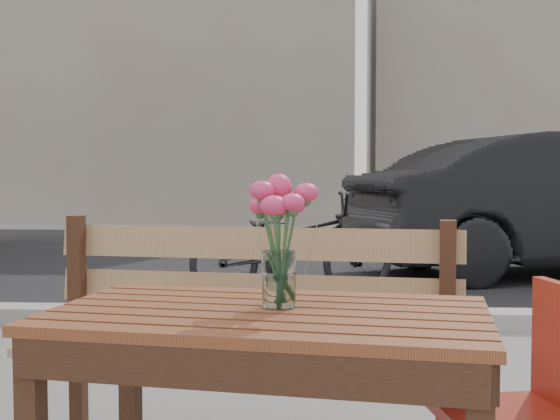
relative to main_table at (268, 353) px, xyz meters
name	(u,v)px	position (x,y,z in m)	size (l,w,h in m)	color
street	(289,277)	(-0.18, 5.04, -0.55)	(30.00, 8.12, 0.12)	black
backdrop_buildings	(315,62)	(-0.01, 14.37, 3.02)	(15.50, 4.00, 8.00)	gray
main_table	(268,353)	(0.00, 0.00, 0.00)	(1.22, 0.83, 0.70)	brown
main_bench	(248,317)	(-0.11, 0.58, -0.03)	(1.52, 0.62, 0.92)	#A07952
red_chair	(537,399)	(0.73, 0.13, -0.15)	(0.43, 0.43, 0.74)	#A72819
main_vase	(279,225)	(0.03, 0.04, 0.33)	(0.19, 0.19, 0.35)	white
bicycle	(291,244)	(-0.12, 4.10, -0.13)	(0.60, 1.71, 0.90)	black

